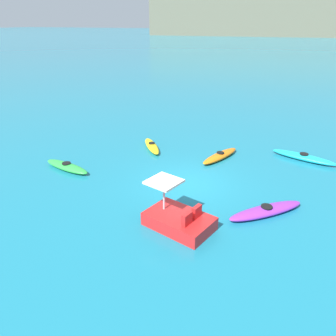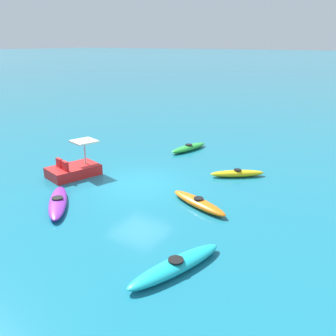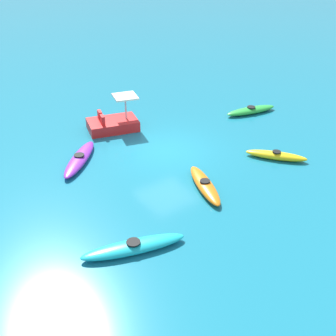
{
  "view_description": "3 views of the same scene",
  "coord_description": "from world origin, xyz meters",
  "px_view_note": "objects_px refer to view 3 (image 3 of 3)",
  "views": [
    {
      "loc": [
        4.29,
        -12.64,
        6.89
      ],
      "look_at": [
        -1.3,
        0.77,
        0.23
      ],
      "focal_mm": 34.49,
      "sensor_mm": 36.0,
      "label": 1
    },
    {
      "loc": [
        12.66,
        9.84,
        6.29
      ],
      "look_at": [
        -0.99,
        0.96,
        0.69
      ],
      "focal_mm": 39.38,
      "sensor_mm": 36.0,
      "label": 2
    },
    {
      "loc": [
        10.5,
        14.85,
        9.53
      ],
      "look_at": [
        1.32,
        1.95,
        0.43
      ],
      "focal_mm": 48.35,
      "sensor_mm": 36.0,
      "label": 3
    }
  ],
  "objects_px": {
    "kayak_cyan": "(134,247)",
    "kayak_purple": "(80,159)",
    "kayak_orange": "(205,185)",
    "kayak_green": "(251,110)",
    "pedal_boat_red": "(113,123)",
    "kayak_yellow": "(276,155)"
  },
  "relations": [
    {
      "from": "kayak_orange",
      "to": "pedal_boat_red",
      "type": "xyz_separation_m",
      "value": [
        0.2,
        -6.88,
        0.17
      ]
    },
    {
      "from": "kayak_cyan",
      "to": "pedal_boat_red",
      "type": "xyz_separation_m",
      "value": [
        -4.02,
        -8.44,
        0.17
      ]
    },
    {
      "from": "kayak_green",
      "to": "kayak_purple",
      "type": "height_order",
      "value": "same"
    },
    {
      "from": "kayak_cyan",
      "to": "kayak_purple",
      "type": "xyz_separation_m",
      "value": [
        -1.17,
        -6.34,
        -0.0
      ]
    },
    {
      "from": "kayak_orange",
      "to": "kayak_purple",
      "type": "xyz_separation_m",
      "value": [
        3.05,
        -4.78,
        -0.0
      ]
    },
    {
      "from": "kayak_cyan",
      "to": "pedal_boat_red",
      "type": "height_order",
      "value": "pedal_boat_red"
    },
    {
      "from": "kayak_purple",
      "to": "kayak_orange",
      "type": "bearing_deg",
      "value": 122.49
    },
    {
      "from": "kayak_orange",
      "to": "kayak_purple",
      "type": "bearing_deg",
      "value": -57.51
    },
    {
      "from": "kayak_cyan",
      "to": "kayak_purple",
      "type": "relative_size",
      "value": 1.22
    },
    {
      "from": "kayak_cyan",
      "to": "pedal_boat_red",
      "type": "bearing_deg",
      "value": -115.5
    },
    {
      "from": "kayak_green",
      "to": "kayak_cyan",
      "type": "bearing_deg",
      "value": 28.32
    },
    {
      "from": "kayak_green",
      "to": "pedal_boat_red",
      "type": "relative_size",
      "value": 1.1
    },
    {
      "from": "kayak_orange",
      "to": "kayak_cyan",
      "type": "relative_size",
      "value": 0.87
    },
    {
      "from": "kayak_yellow",
      "to": "kayak_orange",
      "type": "bearing_deg",
      "value": 0.95
    },
    {
      "from": "kayak_purple",
      "to": "pedal_boat_red",
      "type": "relative_size",
      "value": 1.06
    },
    {
      "from": "kayak_orange",
      "to": "kayak_purple",
      "type": "relative_size",
      "value": 1.06
    },
    {
      "from": "kayak_green",
      "to": "kayak_orange",
      "type": "bearing_deg",
      "value": 32.81
    },
    {
      "from": "kayak_orange",
      "to": "kayak_purple",
      "type": "height_order",
      "value": "same"
    },
    {
      "from": "kayak_orange",
      "to": "kayak_cyan",
      "type": "xyz_separation_m",
      "value": [
        4.22,
        1.55,
        -0.0
      ]
    },
    {
      "from": "pedal_boat_red",
      "to": "kayak_purple",
      "type": "bearing_deg",
      "value": 36.37
    },
    {
      "from": "pedal_boat_red",
      "to": "kayak_yellow",
      "type": "bearing_deg",
      "value": 122.23
    },
    {
      "from": "pedal_boat_red",
      "to": "kayak_orange",
      "type": "bearing_deg",
      "value": 91.64
    }
  ]
}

